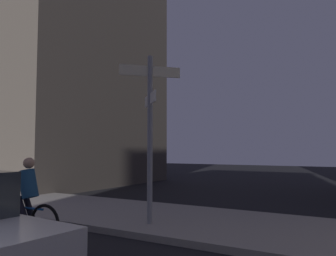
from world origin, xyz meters
name	(u,v)px	position (x,y,z in m)	size (l,w,h in m)	color
sidewalk_kerb	(221,225)	(0.00, 7.50, 0.07)	(40.00, 3.46, 0.14)	gray
signpost	(150,125)	(-1.32, 6.57, 2.33)	(1.01, 1.01, 3.76)	gray
cyclist	(26,201)	(-3.02, 4.68, 0.75)	(1.82, 0.37, 1.61)	black
building_left_block	(59,37)	(-11.64, 12.94, 8.04)	(8.42, 9.38, 16.08)	#4C443D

